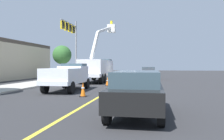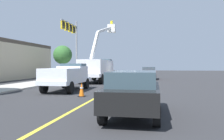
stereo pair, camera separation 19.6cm
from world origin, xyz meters
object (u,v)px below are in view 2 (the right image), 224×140
service_pickup_truck (67,76)px  trailing_sedan (134,90)px  traffic_cone_leading (82,90)px  traffic_cone_mid_rear (120,77)px  traffic_signal_mast (72,36)px  utility_bucket_truck (98,68)px  traffic_cone_mid_front (107,81)px  passing_minivan (149,72)px

service_pickup_truck → trailing_sedan: bearing=-145.5°
traffic_cone_leading → service_pickup_truck: bearing=32.9°
traffic_cone_mid_rear → traffic_signal_mast: size_ratio=0.11×
utility_bucket_truck → traffic_cone_leading: size_ratio=9.43×
utility_bucket_truck → traffic_cone_leading: utility_bucket_truck is taller
service_pickup_truck → traffic_signal_mast: 14.50m
traffic_cone_mid_front → traffic_cone_mid_rear: traffic_cone_mid_rear is taller
traffic_cone_leading → traffic_cone_mid_front: size_ratio=1.08×
trailing_sedan → traffic_cone_leading: trailing_sedan is taller
passing_minivan → traffic_signal_mast: (-2.31, 10.23, 4.84)m
utility_bucket_truck → traffic_cone_leading: (-12.54, -1.50, -1.19)m
passing_minivan → traffic_cone_mid_front: bearing=159.2°
traffic_cone_mid_front → trailing_sedan: bearing=-166.3°
trailing_sedan → traffic_cone_leading: (4.73, 3.38, -0.54)m
utility_bucket_truck → traffic_signal_mast: traffic_signal_mast is taller
passing_minivan → traffic_signal_mast: bearing=102.7°
traffic_cone_mid_rear → service_pickup_truck: bearing=167.8°
utility_bucket_truck → traffic_cone_mid_rear: bearing=-34.2°
utility_bucket_truck → trailing_sedan: bearing=-164.2°
service_pickup_truck → traffic_cone_leading: bearing=-147.1°
service_pickup_truck → traffic_cone_mid_rear: service_pickup_truck is taller
traffic_cone_leading → traffic_signal_mast: (16.25, 5.74, 5.37)m
traffic_cone_mid_front → traffic_signal_mast: (8.58, 6.11, 5.41)m
traffic_cone_leading → trailing_sedan: bearing=-144.5°
trailing_sedan → traffic_cone_leading: size_ratio=5.54×
service_pickup_truck → traffic_cone_leading: 3.71m
passing_minivan → traffic_cone_mid_rear: 4.58m
trailing_sedan → utility_bucket_truck: bearing=15.8°
service_pickup_truck → traffic_cone_leading: size_ratio=6.46×
trailing_sedan → traffic_cone_mid_rear: trailing_sedan is taller
service_pickup_truck → traffic_signal_mast: (13.19, 3.76, 4.69)m
service_pickup_truck → traffic_cone_leading: service_pickup_truck is taller
trailing_sedan → traffic_cone_mid_front: 12.78m
passing_minivan → traffic_cone_mid_rear: size_ratio=5.70×
utility_bucket_truck → traffic_cone_leading: bearing=-173.2°
service_pickup_truck → traffic_cone_mid_front: (4.61, -2.35, -0.72)m
traffic_cone_leading → passing_minivan: bearing=-13.6°
utility_bucket_truck → service_pickup_truck: utility_bucket_truck is taller
traffic_signal_mast → traffic_cone_mid_rear: bearing=-92.9°
utility_bucket_truck → traffic_cone_mid_front: 5.35m
traffic_cone_leading → traffic_signal_mast: size_ratio=0.11×
trailing_sedan → traffic_signal_mast: size_ratio=0.60×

